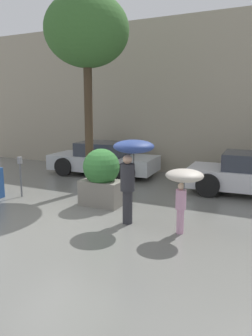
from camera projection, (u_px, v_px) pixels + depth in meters
The scene contains 9 objects.
ground_plane at pixel (65, 219), 7.93m from camera, with size 40.00×40.00×0.00m, color slate.
building_facade at pixel (161, 98), 13.09m from camera, with size 18.00×0.30×6.00m.
planter_box at pixel (101, 176), 8.88m from camera, with size 1.13×1.00×1.56m.
person_adult at pixel (132, 159), 7.39m from camera, with size 0.93×0.93×1.94m.
person_child at pixel (184, 182), 6.76m from camera, with size 0.79×0.79×1.42m.
parked_car_near at pixel (103, 159), 12.90m from camera, with size 4.31×2.16×1.28m.
parked_car_far at pixel (252, 175), 10.02m from camera, with size 3.93×2.10×1.28m.
street_tree at pixel (87, 32), 9.68m from camera, with size 2.53×2.53×5.96m.
parking_meter at pixel (20, 168), 9.69m from camera, with size 0.14×0.14×1.21m.
Camera 1 is at (4.66, -6.13, 2.71)m, focal length 35.00 mm.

